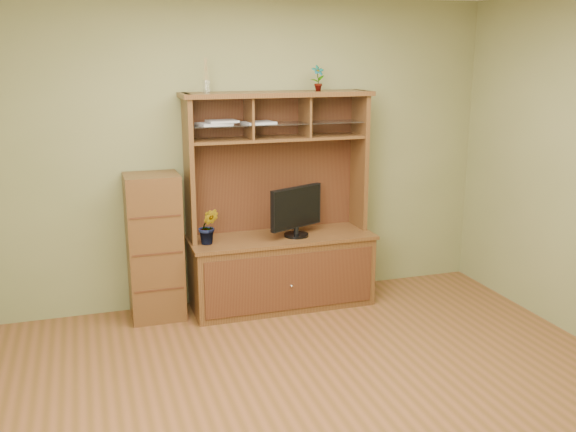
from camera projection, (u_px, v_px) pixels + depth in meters
name	position (u px, v px, depth m)	size (l,w,h in m)	color
room	(334.00, 200.00, 3.88)	(4.54, 4.04, 2.74)	brown
media_hutch	(280.00, 249.00, 5.73)	(1.66, 0.61, 1.90)	#432813
monitor	(296.00, 210.00, 5.60)	(0.53, 0.27, 0.44)	black
orchid_plant	(208.00, 226.00, 5.39)	(0.17, 0.14, 0.31)	#2D561D
top_plant	(318.00, 78.00, 5.55)	(0.12, 0.08, 0.22)	#346C25
reed_diffuser	(206.00, 79.00, 5.26)	(0.06, 0.06, 0.28)	silver
magazines	(231.00, 123.00, 5.41)	(0.69, 0.26, 0.04)	silver
side_cabinet	(155.00, 247.00, 5.43)	(0.45, 0.41, 1.25)	#432813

